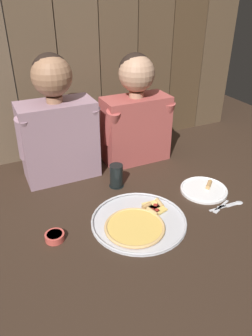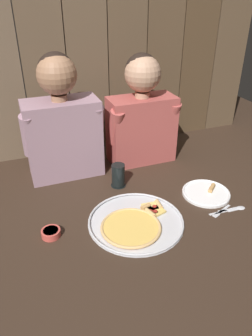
# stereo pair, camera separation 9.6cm
# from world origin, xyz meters

# --- Properties ---
(ground_plane) EXTENTS (3.20, 3.20, 0.00)m
(ground_plane) POSITION_xyz_m (0.00, 0.00, 0.00)
(ground_plane) COLOR #332319
(pizza_tray) EXTENTS (0.42, 0.42, 0.03)m
(pizza_tray) POSITION_xyz_m (-0.04, -0.09, 0.01)
(pizza_tray) COLOR silver
(pizza_tray) RESTS_ON ground
(dinner_plate) EXTENTS (0.24, 0.24, 0.03)m
(dinner_plate) POSITION_xyz_m (0.39, -0.00, 0.01)
(dinner_plate) COLOR white
(dinner_plate) RESTS_ON ground
(drinking_glass) EXTENTS (0.08, 0.08, 0.12)m
(drinking_glass) POSITION_xyz_m (0.00, 0.24, 0.06)
(drinking_glass) COLOR black
(drinking_glass) RESTS_ON ground
(dipping_bowl) EXTENTS (0.08, 0.08, 0.03)m
(dipping_bowl) POSITION_xyz_m (-0.39, -0.03, 0.02)
(dipping_bowl) COLOR #CC4C42
(dipping_bowl) RESTS_ON ground
(table_fork) EXTENTS (0.13, 0.06, 0.01)m
(table_fork) POSITION_xyz_m (0.37, -0.15, 0.00)
(table_fork) COLOR silver
(table_fork) RESTS_ON ground
(table_knife) EXTENTS (0.16, 0.02, 0.01)m
(table_knife) POSITION_xyz_m (0.39, -0.15, 0.00)
(table_knife) COLOR silver
(table_knife) RESTS_ON ground
(table_spoon) EXTENTS (0.14, 0.04, 0.01)m
(table_spoon) POSITION_xyz_m (0.45, -0.15, 0.00)
(table_spoon) COLOR silver
(table_spoon) RESTS_ON ground
(diner_left) EXTENTS (0.42, 0.21, 0.65)m
(diner_left) POSITION_xyz_m (-0.23, 0.47, 0.31)
(diner_left) COLOR gray
(diner_left) RESTS_ON ground
(diner_right) EXTENTS (0.41, 0.21, 0.62)m
(diner_right) POSITION_xyz_m (0.23, 0.47, 0.30)
(diner_right) COLOR #AD4C47
(diner_right) RESTS_ON ground
(wooden_backdrop_wall) EXTENTS (2.19, 0.03, 1.35)m
(wooden_backdrop_wall) POSITION_xyz_m (-0.00, 0.75, 0.68)
(wooden_backdrop_wall) COLOR brown
(wooden_backdrop_wall) RESTS_ON ground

